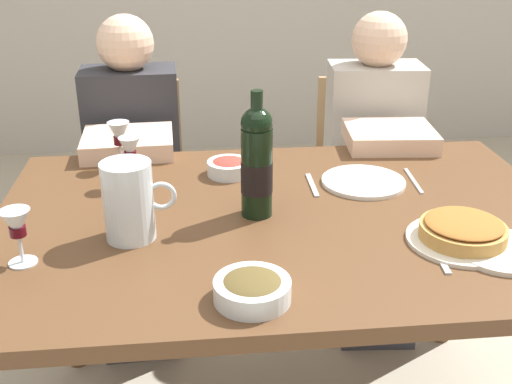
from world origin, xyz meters
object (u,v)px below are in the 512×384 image
Objects in this scene: wine_bottle at (257,162)px; chair_left at (139,179)px; wine_glass_right_diner at (119,136)px; chair_right at (362,172)px; salad_bowl at (229,167)px; dinner_plate_right_setting at (502,251)px; water_pitcher at (129,205)px; baked_tart at (463,232)px; olive_bowl at (252,288)px; wine_glass_centre at (130,151)px; diner_right at (376,167)px; diner_left at (134,173)px; wine_glass_left_diner at (17,227)px; dining_table at (284,246)px; dinner_plate_left_setting at (363,182)px.

wine_bottle reaches higher than chair_left.
wine_glass_right_diner is 0.16× the size of chair_right.
salad_bowl is 0.58× the size of dinner_plate_right_setting.
water_pitcher is 0.87m from dinner_plate_right_setting.
baked_tart is at bearing 91.54° from chair_right.
salad_bowl is at bearing 90.30° from olive_bowl.
wine_glass_right_diner and wine_glass_centre have the same top height.
wine_glass_centre is 0.12× the size of diner_right.
diner_left and diner_right have the same top height.
baked_tart is 1.18× the size of dinner_plate_right_setting.
wine_glass_left_diner is at bearing 176.40° from dinner_plate_right_setting.
baked_tart reaches higher than salad_bowl.
wine_bottle is 0.53m from wine_glass_right_diner.
chair_left is at bearing 112.86° from wine_bottle.
diner_left is at bearing 94.52° from water_pitcher.
wine_glass_centre is at bearing 93.02° from diner_left.
wine_bottle is 0.82m from diner_left.
olive_bowl reaches higher than dining_table.
salad_bowl reaches higher than dining_table.
dining_table is at bearing 16.40° from wine_glass_left_diner.
wine_glass_centre reaches higher than chair_left.
olive_bowl is (-0.12, -0.38, 0.12)m from dining_table.
wine_glass_right_diner is at bearing 145.28° from dinner_plate_right_setting.
dining_table is 0.62m from wine_glass_right_diner.
diner_right is at bearing 25.95° from wine_glass_centre.
diner_right is at bearing 61.42° from olive_bowl.
wine_glass_centre is at bearing -73.34° from wine_glass_right_diner.
dining_table is 0.81m from diner_left.
salad_bowl is at bearing 54.96° from water_pitcher.
olive_bowl is 1.10× the size of wine_glass_right_diner.
wine_glass_right_diner is 0.59× the size of dinner_plate_left_setting.
chair_left is 0.75× the size of diner_left.
wine_glass_left_diner is 0.91m from diner_left.
dinner_plate_right_setting is 0.25× the size of chair_right.
wine_glass_right_diner is 1.12m from dinner_plate_right_setting.
olive_bowl is at bearing -97.39° from wine_bottle.
dinner_plate_left_setting is at bearing 26.91° from wine_bottle.
dinner_plate_right_setting is 0.92m from diner_right.
wine_glass_right_diner is (0.17, 0.57, 0.01)m from wine_glass_left_diner.
salad_bowl is 0.67m from olive_bowl.
water_pitcher is 0.70m from dinner_plate_left_setting.
chair_right is at bearing 44.88° from wine_glass_left_diner.
water_pitcher is 0.17× the size of diner_right.
olive_bowl is 0.68m from dinner_plate_left_setting.
chair_right reaches higher than baked_tart.
water_pitcher reaches higher than wine_glass_right_diner.
dinner_plate_left_setting is 0.79m from chair_right.
chair_right is at bearing -168.96° from diner_left.
dining_table is 11.38× the size of wine_glass_left_diner.
olive_bowl is at bearing -107.86° from dining_table.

